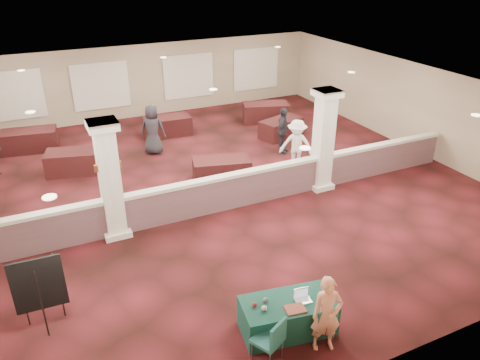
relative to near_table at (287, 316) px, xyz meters
name	(u,v)px	position (x,y,z in m)	size (l,w,h in m)	color
ground	(216,186)	(1.16, 6.50, -0.35)	(16.00, 16.00, 0.00)	#4A1217
wall_back	(146,81)	(1.16, 14.50, 1.25)	(16.00, 0.04, 3.20)	#85765C
wall_front	(394,295)	(1.16, -1.50, 1.25)	(16.00, 0.04, 3.20)	#85765C
wall_right	(412,106)	(9.16, 6.50, 1.25)	(0.04, 16.00, 3.20)	#85765C
ceiling	(213,89)	(1.16, 6.50, 2.85)	(16.00, 16.00, 0.02)	silver
partition_wall	(235,190)	(1.16, 5.00, 0.22)	(15.60, 0.28, 1.10)	brown
column_left	(110,179)	(-2.34, 5.00, 1.28)	(0.72, 0.72, 3.20)	beige
column_right	(323,139)	(4.16, 5.00, 1.28)	(0.72, 0.72, 3.20)	beige
sconce_left	(97,168)	(-2.62, 5.00, 1.65)	(0.12, 0.12, 0.18)	brown
sconce_right	(119,164)	(-2.06, 5.00, 1.65)	(0.12, 0.12, 0.18)	brown
near_table	(287,316)	(0.00, 0.00, 0.00)	(1.83, 0.92, 0.70)	#0E3328
conf_chair_main	(324,321)	(0.45, -0.59, 0.18)	(0.48, 0.48, 0.90)	#1F5A52
conf_chair_side	(272,338)	(-0.68, -0.58, 0.23)	(0.67, 0.67, 0.99)	#1F5A52
easel_board	(39,285)	(-4.34, 2.13, 0.71)	(0.98, 0.50, 1.66)	black
woman	(327,314)	(0.41, -0.70, 0.45)	(0.58, 0.38, 1.60)	#FF996E
far_table_front_left	(76,162)	(-2.73, 9.50, 0.04)	(1.92, 0.96, 0.78)	black
far_table_front_center	(222,170)	(1.51, 6.80, 0.03)	(1.86, 0.93, 0.76)	black
far_table_front_right	(281,128)	(5.30, 9.50, 0.01)	(1.79, 0.89, 0.72)	black
far_table_back_left	(30,140)	(-4.04, 12.27, 0.05)	(1.98, 0.99, 0.80)	black
far_table_back_center	(167,126)	(1.17, 11.65, 0.03)	(1.87, 0.94, 0.76)	black
far_table_back_right	(266,112)	(5.64, 11.46, 0.05)	(1.98, 0.99, 0.80)	black
attendee_b	(296,145)	(4.16, 6.50, 0.55)	(1.15, 0.53, 1.79)	silver
attendee_c	(283,131)	(4.48, 8.00, 0.51)	(1.02, 0.49, 1.73)	black
attendee_d	(153,129)	(0.13, 10.00, 0.58)	(0.92, 0.50, 1.87)	black
laptop_base	(303,300)	(0.28, -0.09, 0.36)	(0.32, 0.22, 0.02)	silver
laptop_screen	(301,292)	(0.30, 0.01, 0.48)	(0.32, 0.01, 0.21)	silver
screen_glow	(301,293)	(0.29, 0.01, 0.46)	(0.29, 0.00, 0.18)	silver
knitting	(295,309)	(0.01, -0.25, 0.37)	(0.39, 0.29, 0.03)	#B53C1D
yarn_cream	(264,308)	(-0.54, -0.01, 0.41)	(0.11, 0.11, 0.11)	#BFB29D
yarn_red	(254,305)	(-0.66, 0.16, 0.40)	(0.10, 0.10, 0.10)	maroon
yarn_grey	(265,300)	(-0.41, 0.18, 0.40)	(0.10, 0.10, 0.10)	#444549
scissors	(324,305)	(0.57, -0.37, 0.36)	(0.12, 0.03, 0.01)	red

